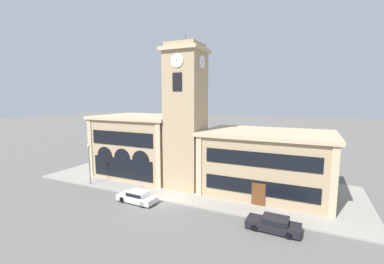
% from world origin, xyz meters
% --- Properties ---
extents(ground_plane, '(300.00, 300.00, 0.00)m').
position_xyz_m(ground_plane, '(0.00, 0.00, 0.00)').
color(ground_plane, '#605E5B').
extents(sidewalk_kerb, '(43.35, 15.11, 0.15)m').
position_xyz_m(sidewalk_kerb, '(0.00, 7.55, 0.07)').
color(sidewalk_kerb, gray).
rests_on(sidewalk_kerb, ground_plane).
extents(clock_tower, '(5.18, 5.18, 19.99)m').
position_xyz_m(clock_tower, '(0.00, 5.58, 9.43)').
color(clock_tower, tan).
rests_on(clock_tower, ground_plane).
extents(town_hall_left_wing, '(13.41, 10.46, 9.28)m').
position_xyz_m(town_hall_left_wing, '(-8.90, 8.19, 4.66)').
color(town_hall_left_wing, tan).
rests_on(town_hall_left_wing, ground_plane).
extents(town_hall_right_wing, '(15.84, 10.46, 7.84)m').
position_xyz_m(town_hall_right_wing, '(10.11, 8.20, 3.95)').
color(town_hall_right_wing, tan).
rests_on(town_hall_right_wing, ground_plane).
extents(parked_car_near, '(4.74, 2.09, 1.38)m').
position_xyz_m(parked_car_near, '(-2.72, -1.53, 0.73)').
color(parked_car_near, silver).
rests_on(parked_car_near, ground_plane).
extents(parked_car_mid, '(4.81, 2.05, 1.34)m').
position_xyz_m(parked_car_mid, '(12.40, -1.53, 0.71)').
color(parked_car_mid, black).
rests_on(parked_car_mid, ground_plane).
extents(street_lamp, '(0.36, 0.36, 5.55)m').
position_xyz_m(street_lamp, '(-12.32, 0.62, 3.81)').
color(street_lamp, '#4C4C51').
rests_on(street_lamp, sidewalk_kerb).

